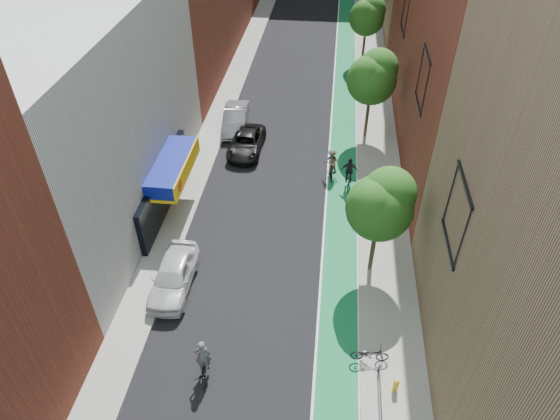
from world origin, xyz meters
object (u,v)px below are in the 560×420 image
(parked_car_silver, at_px, (235,119))
(cyclist_lane_near, at_px, (331,167))
(parked_car_white, at_px, (173,276))
(cyclist_lane_far, at_px, (331,165))
(parked_car_black, at_px, (246,143))
(cyclist_lead, at_px, (203,364))
(cyclist_lane_mid, at_px, (349,175))
(fire_hydrant, at_px, (396,385))

(parked_car_silver, distance_m, cyclist_lane_near, 9.47)
(parked_car_white, relative_size, cyclist_lane_far, 2.37)
(parked_car_black, height_order, parked_car_silver, parked_car_silver)
(parked_car_black, bearing_deg, cyclist_lead, -85.06)
(parked_car_black, height_order, cyclist_lane_mid, cyclist_lane_mid)
(parked_car_white, bearing_deg, fire_hydrant, -24.40)
(parked_car_silver, height_order, cyclist_lane_far, cyclist_lane_far)
(fire_hydrant, bearing_deg, parked_car_silver, 116.88)
(cyclist_lane_near, height_order, fire_hydrant, cyclist_lane_near)
(cyclist_lane_far, bearing_deg, parked_car_black, -22.46)
(cyclist_lane_near, bearing_deg, cyclist_lead, 64.86)
(parked_car_black, xyz_separation_m, fire_hydrant, (9.48, -18.23, -0.15))
(parked_car_white, height_order, cyclist_lead, cyclist_lead)
(parked_car_silver, height_order, cyclist_lane_mid, cyclist_lane_mid)
(parked_car_white, height_order, fire_hydrant, parked_car_white)
(cyclist_lane_mid, xyz_separation_m, fire_hydrant, (2.09, -14.70, -0.37))
(parked_car_silver, xyz_separation_m, cyclist_lead, (2.49, -21.42, -0.04))
(cyclist_lane_near, distance_m, cyclist_lane_mid, 1.53)
(parked_car_silver, bearing_deg, parked_car_black, -70.49)
(cyclist_lane_near, bearing_deg, parked_car_white, 46.92)
(parked_car_black, bearing_deg, cyclist_lane_far, -19.56)
(parked_car_white, xyz_separation_m, cyclist_lane_mid, (8.99, 9.84, 0.09))
(parked_car_white, relative_size, fire_hydrant, 6.68)
(parked_car_black, xyz_separation_m, cyclist_lane_near, (6.20, -2.56, 0.15))
(parked_car_white, distance_m, cyclist_lane_near, 13.33)
(cyclist_lane_far, bearing_deg, cyclist_lead, 70.82)
(cyclist_lane_near, height_order, cyclist_lane_mid, cyclist_lane_mid)
(cyclist_lane_near, bearing_deg, parked_car_black, -29.69)
(cyclist_lane_mid, distance_m, fire_hydrant, 14.85)
(cyclist_lead, xyz_separation_m, fire_hydrant, (8.35, 0.04, -0.23))
(parked_car_black, xyz_separation_m, cyclist_lane_far, (6.20, -2.37, 0.19))
(cyclist_lead, height_order, cyclist_lane_mid, cyclist_lead)
(cyclist_lead, height_order, cyclist_lane_near, cyclist_lead)
(cyclist_lead, relative_size, cyclist_lane_far, 1.10)
(parked_car_white, distance_m, cyclist_lane_far, 13.48)
(parked_car_black, distance_m, cyclist_lane_far, 6.64)
(cyclist_lane_near, relative_size, cyclist_lane_far, 0.99)
(cyclist_lead, height_order, fire_hydrant, cyclist_lead)
(parked_car_black, distance_m, cyclist_lane_near, 6.71)
(parked_car_white, height_order, cyclist_lane_mid, cyclist_lane_mid)
(parked_car_silver, relative_size, cyclist_lane_near, 2.46)
(parked_car_silver, relative_size, cyclist_lead, 2.21)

